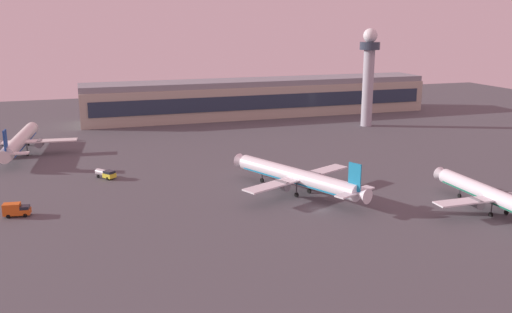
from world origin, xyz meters
name	(u,v)px	position (x,y,z in m)	size (l,w,h in m)	color
ground_plane	(319,209)	(0.00, 0.00, 0.00)	(416.00, 416.00, 0.00)	#4C4C51
terminal_building	(260,98)	(26.94, 125.40, 8.09)	(156.23, 22.40, 16.40)	#B2AD99
control_tower	(369,70)	(60.59, 87.68, 22.60)	(8.00, 8.00, 39.15)	#A8A8B2
airplane_terminal_side	(494,197)	(36.31, -14.33, 3.83)	(30.58, 39.37, 10.13)	white
airplane_far_stand	(297,177)	(-0.44, 12.84, 4.26)	(32.65, 41.32, 11.26)	white
airplane_mid_apron	(20,141)	(-70.20, 78.03, 4.44)	(35.74, 45.83, 11.75)	silver
fuel_truck	(106,173)	(-45.47, 41.48, 1.37)	(5.56, 6.24, 2.35)	yellow
catering_truck	(16,210)	(-66.08, 16.53, 1.58)	(5.87, 2.95, 3.05)	#D85919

